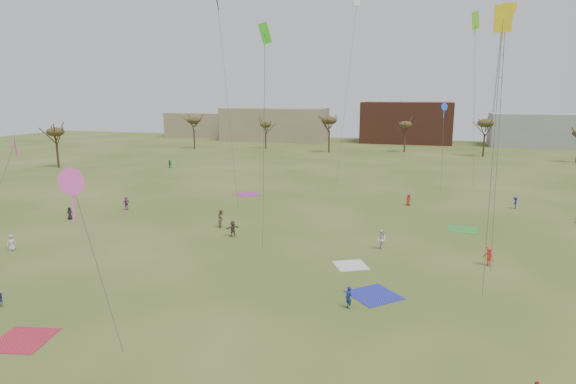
# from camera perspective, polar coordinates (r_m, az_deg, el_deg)

# --- Properties ---
(ground) EXTENTS (260.00, 260.00, 0.00)m
(ground) POSITION_cam_1_polar(r_m,az_deg,el_deg) (34.25, -5.89, -12.97)
(ground) COLOR #375119
(ground) RESTS_ON ground
(flyer_near_left) EXTENTS (0.87, 0.87, 1.52)m
(flyer_near_left) POSITION_cam_1_polar(r_m,az_deg,el_deg) (51.18, -30.06, -5.26)
(flyer_near_left) COLOR silver
(flyer_near_left) RESTS_ON ground
(flyer_near_right) EXTENTS (0.65, 0.66, 1.54)m
(flyer_near_right) POSITION_cam_1_polar(r_m,az_deg,el_deg) (33.24, 7.23, -12.34)
(flyer_near_right) COLOR navy
(flyer_near_right) RESTS_ON ground
(spectator_fore_b) EXTENTS (0.92, 1.09, 1.97)m
(spectator_fore_b) POSITION_cam_1_polar(r_m,az_deg,el_deg) (52.43, -7.92, -3.15)
(spectator_fore_b) COLOR #867355
(spectator_fore_b) RESTS_ON ground
(spectator_fore_c) EXTENTS (1.38, 1.45, 1.64)m
(spectator_fore_c) POSITION_cam_1_polar(r_m,az_deg,el_deg) (48.99, -6.61, -4.36)
(spectator_fore_c) COLOR brown
(spectator_fore_c) RESTS_ON ground
(flyer_mid_a) EXTENTS (0.83, 0.72, 1.43)m
(flyer_mid_a) POSITION_cam_1_polar(r_m,az_deg,el_deg) (60.73, -24.55, -2.33)
(flyer_mid_a) COLOR black
(flyer_mid_a) RESTS_ON ground
(flyer_mid_b) EXTENTS (1.20, 1.27, 1.73)m
(flyer_mid_b) POSITION_cam_1_polar(r_m,az_deg,el_deg) (43.94, 22.76, -7.03)
(flyer_mid_b) COLOR red
(flyer_mid_b) RESTS_ON ground
(spectator_mid_d) EXTENTS (0.67, 1.05, 1.67)m
(spectator_mid_d) POSITION_cam_1_polar(r_m,az_deg,el_deg) (63.10, -18.71, -1.29)
(spectator_mid_d) COLOR #923C8D
(spectator_mid_d) RESTS_ON ground
(spectator_mid_e) EXTENTS (1.15, 1.13, 1.87)m
(spectator_mid_e) POSITION_cam_1_polar(r_m,az_deg,el_deg) (45.50, 11.07, -5.60)
(spectator_mid_e) COLOR white
(spectator_mid_e) RESTS_ON ground
(flyer_far_a) EXTENTS (1.41, 1.26, 1.55)m
(flyer_far_a) POSITION_cam_1_polar(r_m,az_deg,el_deg) (96.97, -13.89, 3.26)
(flyer_far_a) COLOR #2A7F4A
(flyer_far_a) RESTS_ON ground
(flyer_far_b) EXTENTS (0.87, 0.79, 1.49)m
(flyer_far_b) POSITION_cam_1_polar(r_m,az_deg,el_deg) (64.09, 14.16, -0.91)
(flyer_far_b) COLOR #AF2F1E
(flyer_far_b) RESTS_ON ground
(flyer_far_c) EXTENTS (0.60, 1.00, 1.51)m
(flyer_far_c) POSITION_cam_1_polar(r_m,az_deg,el_deg) (66.94, 25.42, -1.16)
(flyer_far_c) COLOR navy
(flyer_far_c) RESTS_ON ground
(blanket_red) EXTENTS (3.63, 3.63, 0.03)m
(blanket_red) POSITION_cam_1_polar(r_m,az_deg,el_deg) (33.34, -29.03, -15.16)
(blanket_red) COLOR #BA2537
(blanket_red) RESTS_ON ground
(blanket_blue) EXTENTS (4.49, 4.49, 0.03)m
(blanket_blue) POSITION_cam_1_polar(r_m,az_deg,el_deg) (35.75, 10.20, -12.01)
(blanket_blue) COLOR #2630A7
(blanket_blue) RESTS_ON ground
(blanket_cream) EXTENTS (3.47, 3.47, 0.03)m
(blanket_cream) POSITION_cam_1_polar(r_m,az_deg,el_deg) (41.22, 7.49, -8.67)
(blanket_cream) COLOR white
(blanket_cream) RESTS_ON ground
(blanket_plum) EXTENTS (4.62, 4.62, 0.03)m
(blanket_plum) POSITION_cam_1_polar(r_m,az_deg,el_deg) (69.33, -4.79, -0.30)
(blanket_plum) COLOR #A8338E
(blanket_plum) RESTS_ON ground
(blanket_olive) EXTENTS (3.28, 3.28, 0.03)m
(blanket_olive) POSITION_cam_1_polar(r_m,az_deg,el_deg) (54.67, 20.10, -4.21)
(blanket_olive) COLOR green
(blanket_olive) RESTS_ON ground
(kites_aloft) EXTENTS (72.25, 62.06, 27.86)m
(kites_aloft) POSITION_cam_1_polar(r_m,az_deg,el_deg) (60.73, 3.19, 19.20)
(kites_aloft) COLOR blue
(kites_aloft) RESTS_ON ground
(tree_line) EXTENTS (117.44, 49.32, 8.91)m
(tree_line) POSITION_cam_1_polar(r_m,az_deg,el_deg) (109.12, 8.73, 7.68)
(tree_line) COLOR #3A2B1E
(tree_line) RESTS_ON ground
(building_tan) EXTENTS (32.00, 14.00, 10.00)m
(building_tan) POSITION_cam_1_polar(r_m,az_deg,el_deg) (151.54, -1.59, 8.06)
(building_tan) COLOR #937F60
(building_tan) RESTS_ON ground
(building_brick) EXTENTS (26.00, 16.00, 12.00)m
(building_brick) POSITION_cam_1_polar(r_m,az_deg,el_deg) (149.12, 13.95, 8.06)
(building_brick) COLOR brown
(building_brick) RESTS_ON ground
(building_grey) EXTENTS (24.00, 12.00, 9.00)m
(building_grey) POSITION_cam_1_polar(r_m,az_deg,el_deg) (149.67, 27.46, 6.54)
(building_grey) COLOR gray
(building_grey) RESTS_ON ground
(building_tan_west) EXTENTS (20.00, 12.00, 8.00)m
(building_tan_west) POSITION_cam_1_polar(r_m,az_deg,el_deg) (169.62, -10.60, 7.90)
(building_tan_west) COLOR #937F60
(building_tan_west) RESTS_ON ground
(radio_tower) EXTENTS (1.51, 1.72, 41.00)m
(radio_tower) POSITION_cam_1_polar(r_m,az_deg,el_deg) (154.85, 23.79, 12.45)
(radio_tower) COLOR #9EA3A8
(radio_tower) RESTS_ON ground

